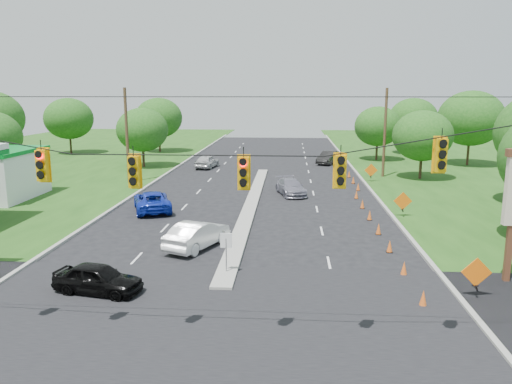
{
  "coord_description": "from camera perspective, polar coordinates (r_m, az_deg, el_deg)",
  "views": [
    {
      "loc": [
        2.94,
        -16.37,
        8.52
      ],
      "look_at": [
        0.98,
        12.24,
        2.8
      ],
      "focal_mm": 35.0,
      "sensor_mm": 36.0,
      "label": 1
    }
  ],
  "objects": [
    {
      "name": "median_sign",
      "position": [
        23.64,
        -3.43,
        -6.11
      ],
      "size": [
        0.55,
        0.06,
        2.05
      ],
      "color": "gray",
      "rests_on": "ground"
    },
    {
      "name": "cone_3",
      "position": [
        31.45,
        13.83,
        -4.11
      ],
      "size": [
        0.32,
        0.32,
        0.7
      ],
      "primitive_type": "cone",
      "color": "orange",
      "rests_on": "ground"
    },
    {
      "name": "tree_11",
      "position": [
        73.47,
        17.52,
        7.99
      ],
      "size": [
        6.72,
        6.72,
        7.84
      ],
      "color": "black",
      "rests_on": "ground"
    },
    {
      "name": "cone_6",
      "position": [
        41.55,
        11.4,
        -0.28
      ],
      "size": [
        0.32,
        0.32,
        0.7
      ],
      "primitive_type": "cone",
      "color": "orange",
      "rests_on": "ground"
    },
    {
      "name": "cone_7",
      "position": [
        45.04,
        11.6,
        0.6
      ],
      "size": [
        0.32,
        0.32,
        0.7
      ],
      "primitive_type": "cone",
      "color": "orange",
      "rests_on": "ground"
    },
    {
      "name": "curb_left",
      "position": [
        48.92,
        -11.61,
        1.02
      ],
      "size": [
        0.25,
        110.0,
        0.16
      ],
      "primitive_type": "cube",
      "color": "gray",
      "rests_on": "ground"
    },
    {
      "name": "tree_12",
      "position": [
        65.45,
        13.75,
        7.3
      ],
      "size": [
        5.88,
        5.88,
        6.86
      ],
      "color": "black",
      "rests_on": "ground"
    },
    {
      "name": "work_sign_0",
      "position": [
        23.06,
        23.87,
        -8.52
      ],
      "size": [
        1.27,
        0.58,
        1.37
      ],
      "color": "black",
      "rests_on": "ground"
    },
    {
      "name": "utility_pole_far_left",
      "position": [
        49.04,
        -14.54,
        6.22
      ],
      "size": [
        0.28,
        0.28,
        9.0
      ],
      "primitive_type": "cylinder",
      "color": "#422D1C",
      "rests_on": "ground"
    },
    {
      "name": "utility_pole_far_right",
      "position": [
        52.41,
        14.51,
        6.53
      ],
      "size": [
        0.28,
        0.28,
        9.0
      ],
      "primitive_type": "cylinder",
      "color": "#422D1C",
      "rests_on": "ground"
    },
    {
      "name": "tree_6",
      "position": [
        73.93,
        -11.05,
        8.32
      ],
      "size": [
        6.72,
        6.72,
        7.84
      ],
      "color": "black",
      "rests_on": "ground"
    },
    {
      "name": "cone_2",
      "position": [
        28.14,
        15.03,
        -6.0
      ],
      "size": [
        0.32,
        0.32,
        0.7
      ],
      "primitive_type": "cone",
      "color": "orange",
      "rests_on": "ground"
    },
    {
      "name": "silver_car_oncoming",
      "position": [
        57.73,
        -5.63,
        3.51
      ],
      "size": [
        2.54,
        4.72,
        1.53
      ],
      "primitive_type": "imported",
      "rotation": [
        0.0,
        0.0,
        2.97
      ],
      "color": "#B5B5B5",
      "rests_on": "ground"
    },
    {
      "name": "ground",
      "position": [
        18.69,
        -5.8,
        -15.91
      ],
      "size": [
        160.0,
        160.0,
        0.0
      ],
      "primitive_type": "plane",
      "color": "black",
      "rests_on": "ground"
    },
    {
      "name": "cone_10",
      "position": [
        55.31,
        10.19,
        2.61
      ],
      "size": [
        0.32,
        0.32,
        0.7
      ],
      "primitive_type": "cone",
      "color": "orange",
      "rests_on": "ground"
    },
    {
      "name": "signal_span",
      "position": [
        16.06,
        -6.93,
        -1.58
      ],
      "size": [
        25.6,
        0.32,
        9.0
      ],
      "color": "#422D1C",
      "rests_on": "ground"
    },
    {
      "name": "cone_9",
      "position": [
        51.88,
        10.6,
        2.03
      ],
      "size": [
        0.32,
        0.32,
        0.7
      ],
      "primitive_type": "cone",
      "color": "orange",
      "rests_on": "ground"
    },
    {
      "name": "cone_11",
      "position": [
        58.76,
        9.82,
        3.13
      ],
      "size": [
        0.32,
        0.32,
        0.7
      ],
      "primitive_type": "cone",
      "color": "orange",
      "rests_on": "ground"
    },
    {
      "name": "median",
      "position": [
        38.44,
        -0.57,
        -1.52
      ],
      "size": [
        1.0,
        34.0,
        0.18
      ],
      "primitive_type": "cube",
      "color": "gray",
      "rests_on": "ground"
    },
    {
      "name": "cone_0",
      "position": [
        21.72,
        18.57,
        -11.43
      ],
      "size": [
        0.32,
        0.32,
        0.7
      ],
      "primitive_type": "cone",
      "color": "orange",
      "rests_on": "ground"
    },
    {
      "name": "work_sign_1",
      "position": [
        36.03,
        16.43,
        -1.08
      ],
      "size": [
        1.27,
        0.58,
        1.37
      ],
      "color": "black",
      "rests_on": "ground"
    },
    {
      "name": "cone_4",
      "position": [
        34.79,
        12.86,
        -2.59
      ],
      "size": [
        0.32,
        0.32,
        0.7
      ],
      "primitive_type": "cone",
      "color": "orange",
      "rests_on": "ground"
    },
    {
      "name": "tree_5",
      "position": [
        59.01,
        -12.87,
        6.94
      ],
      "size": [
        5.88,
        5.88,
        6.86
      ],
      "color": "black",
      "rests_on": "ground"
    },
    {
      "name": "white_sedan",
      "position": [
        28.08,
        -6.7,
        -4.85
      ],
      "size": [
        3.27,
        4.86,
        1.52
      ],
      "primitive_type": "imported",
      "rotation": [
        0.0,
        0.0,
        2.74
      ],
      "color": "white",
      "rests_on": "ground"
    },
    {
      "name": "cone_1",
      "position": [
        24.89,
        16.56,
        -8.37
      ],
      "size": [
        0.32,
        0.32,
        0.7
      ],
      "primitive_type": "cone",
      "color": "orange",
      "rests_on": "ground"
    },
    {
      "name": "black_sedan",
      "position": [
        22.82,
        -17.62,
        -9.42
      ],
      "size": [
        4.12,
        2.3,
        1.32
      ],
      "primitive_type": "imported",
      "rotation": [
        0.0,
        0.0,
        1.37
      ],
      "color": "black",
      "rests_on": "ground"
    },
    {
      "name": "tree_4",
      "position": [
        75.13,
        -20.61,
        7.85
      ],
      "size": [
        6.72,
        6.72,
        7.84
      ],
      "color": "black",
      "rests_on": "ground"
    },
    {
      "name": "silver_car_far",
      "position": [
        42.37,
        3.99,
        0.58
      ],
      "size": [
        3.01,
        4.96,
        1.35
      ],
      "primitive_type": "imported",
      "rotation": [
        0.0,
        0.0,
        0.26
      ],
      "color": "slate",
      "rests_on": "ground"
    },
    {
      "name": "curb_right",
      "position": [
        47.69,
        12.49,
        0.72
      ],
      "size": [
        0.25,
        110.0,
        0.16
      ],
      "primitive_type": "cube",
      "color": "gray",
      "rests_on": "ground"
    },
    {
      "name": "tree_9",
      "position": [
        52.2,
        18.5,
        6.11
      ],
      "size": [
        5.88,
        5.88,
        6.86
      ],
      "color": "black",
      "rests_on": "ground"
    },
    {
      "name": "cone_5",
      "position": [
        38.16,
        12.07,
        -1.34
      ],
      "size": [
        0.32,
        0.32,
        0.7
      ],
      "primitive_type": "cone",
      "color": "orange",
      "rests_on": "ground"
    },
    {
      "name": "cross_street",
      "position": [
        18.69,
        -5.8,
        -15.91
      ],
      "size": [
        160.0,
        14.0,
        0.02
      ],
      "primitive_type": "cube",
      "color": "black",
      "rests_on": "ground"
    },
    {
      "name": "tree_10",
      "position": [
        64.0,
        23.35,
        7.74
      ],
      "size": [
        7.56,
        7.56,
        8.82
      ],
      "color": "black",
      "rests_on": "ground"
    },
    {
      "name": "blue_pickup",
      "position": [
        37.3,
        -11.8,
        -1.01
      ],
      "size": [
        4.08,
        5.77,
        1.46
      ],
      "primitive_type": "imported",
      "rotation": [
        0.0,
        0.0,
        3.49
      ],
      "color": "#142BAF",
      "rests_on": "ground"
    },
    {
      "name": "work_sign_2",
      "position": [
        49.56,
        13.01,
        2.37
      ],
      "size": [
        1.27,
        0.58,
        1.37
      ],
      "color": "black",
      "rests_on": "ground"
    },
    {
      "name": "cone_8",
      "position": [
        48.45,
        11.06,
        1.36
      ],
      "size": [
        0.32,
        0.32,
        0.7
      ],
      "primitive_type": "cone",
      "color": "orange",
      "rests_on": "ground"
    },
    {
      "name": "dark_car_receding",
      "position": [
        61.46,
        8.32,
        3.92
      ],
      "size": [
        3.42,
        4.96,
        1.55
      ],
      "primitive_type": "imported",
      "rotation": [
        0.0,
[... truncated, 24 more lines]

